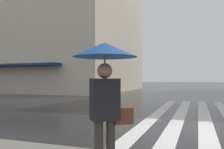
% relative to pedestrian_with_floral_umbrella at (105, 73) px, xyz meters
% --- Properties ---
extents(ground_plane, '(220.00, 220.00, 0.00)m').
position_rel_pedestrian_with_floral_umbrella_xyz_m(ground_plane, '(4.33, -1.57, -1.69)').
color(ground_plane, black).
extents(zebra_crossing, '(13.00, 4.50, 0.01)m').
position_rel_pedestrian_with_floral_umbrella_xyz_m(zebra_crossing, '(8.33, -1.50, -1.69)').
color(zebra_crossing, silver).
rests_on(zebra_crossing, ground_plane).
extents(haussmann_block_mid, '(20.85, 23.48, 18.40)m').
position_rel_pedestrian_with_floral_umbrella_xyz_m(haussmann_block_mid, '(26.65, 19.37, 7.31)').
color(haussmann_block_mid, beige).
rests_on(haussmann_block_mid, ground_plane).
extents(pedestrian_with_floral_umbrella, '(0.93, 0.93, 1.98)m').
position_rel_pedestrian_with_floral_umbrella_xyz_m(pedestrian_with_floral_umbrella, '(0.00, 0.00, 0.00)').
color(pedestrian_with_floral_umbrella, black).
rests_on(pedestrian_with_floral_umbrella, sidewalk_pavement).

